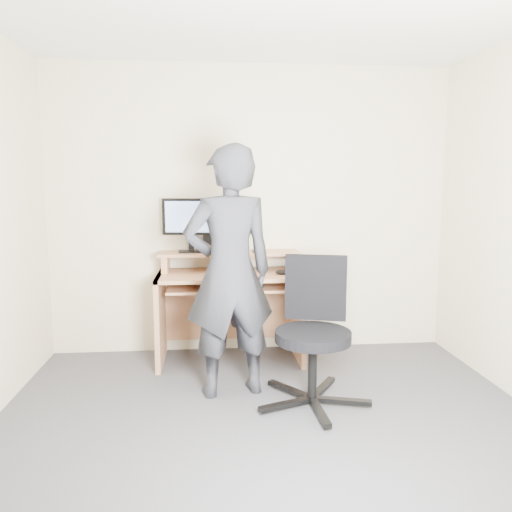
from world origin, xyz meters
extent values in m
plane|color=#4C4B50|center=(0.00, 0.00, 0.00)|extent=(3.50, 3.50, 0.00)
cube|color=beige|center=(0.00, 1.75, 1.25)|extent=(3.50, 0.02, 2.50)
cube|color=tan|center=(-0.78, 1.45, 0.38)|extent=(0.04, 0.60, 0.75)
cube|color=tan|center=(0.38, 1.45, 0.38)|extent=(0.04, 0.60, 0.75)
cube|color=tan|center=(-0.20, 1.45, 0.73)|extent=(1.20, 0.60, 0.03)
cube|color=tan|center=(-0.20, 1.37, 0.64)|extent=(1.02, 0.38, 0.02)
cube|color=tan|center=(-0.74, 1.60, 0.82)|extent=(0.05, 0.28, 0.15)
cube|color=tan|center=(0.34, 1.60, 0.82)|extent=(0.05, 0.28, 0.15)
cube|color=tan|center=(-0.20, 1.60, 0.90)|extent=(1.20, 0.30, 0.02)
cube|color=tan|center=(-0.20, 1.74, 0.42)|extent=(1.20, 0.03, 0.65)
cube|color=black|center=(-0.52, 1.59, 0.92)|extent=(0.21, 0.13, 0.01)
cube|color=black|center=(-0.52, 1.61, 0.99)|extent=(0.05, 0.04, 0.13)
cube|color=black|center=(-0.52, 1.59, 1.21)|extent=(0.48, 0.10, 0.31)
cube|color=#8AA8EF|center=(-0.52, 1.57, 1.21)|extent=(0.43, 0.06, 0.26)
cube|color=black|center=(-0.38, 1.62, 1.01)|extent=(0.08, 0.14, 0.20)
cylinder|color=silver|center=(-0.17, 1.58, 0.99)|extent=(0.07, 0.07, 0.16)
cube|color=black|center=(0.03, 1.59, 0.92)|extent=(0.08, 0.14, 0.01)
cube|color=black|center=(-0.42, 1.53, 0.93)|extent=(0.06, 0.05, 0.03)
torus|color=silver|center=(-0.36, 1.68, 0.92)|extent=(0.18, 0.18, 0.06)
cube|color=black|center=(-0.17, 1.36, 0.67)|extent=(0.48, 0.24, 0.03)
ellipsoid|color=black|center=(0.22, 1.35, 0.77)|extent=(0.11, 0.09, 0.04)
cube|color=black|center=(0.51, 0.47, 0.04)|extent=(0.39, 0.15, 0.03)
cube|color=black|center=(0.43, 0.70, 0.04)|extent=(0.26, 0.35, 0.03)
cube|color=black|center=(0.19, 0.69, 0.04)|extent=(0.28, 0.33, 0.03)
cube|color=black|center=(0.13, 0.46, 0.04)|extent=(0.38, 0.18, 0.03)
cube|color=black|center=(0.33, 0.32, 0.04)|extent=(0.07, 0.39, 0.03)
cylinder|color=black|center=(0.32, 0.53, 0.26)|extent=(0.06, 0.06, 0.41)
cylinder|color=black|center=(0.32, 0.53, 0.48)|extent=(0.51, 0.51, 0.07)
cube|color=black|center=(0.38, 0.74, 0.77)|extent=(0.43, 0.17, 0.46)
imported|color=black|center=(-0.23, 0.78, 0.88)|extent=(0.72, 0.56, 1.75)
camera|label=1|loc=(-0.35, -2.64, 1.49)|focal=35.00mm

